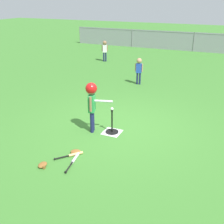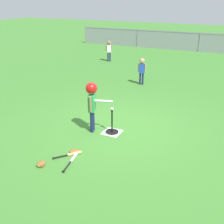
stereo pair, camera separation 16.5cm
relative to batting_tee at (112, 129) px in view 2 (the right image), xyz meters
The scene contains 12 objects.
ground_plane 0.37m from the batting_tee, 76.19° to the left, with size 60.00×60.00×0.00m, color #3D7A2D.
home_plate 0.09m from the batting_tee, 104.04° to the right, with size 0.44×0.44×0.01m, color white.
batting_tee is the anchor object (origin of this frame).
baseball_on_tee 0.54m from the batting_tee, 90.00° to the right, with size 0.07×0.07×0.07m, color white.
batter_child 0.95m from the batting_tee, 163.33° to the right, with size 0.64×0.35×1.27m.
fielder_near_right 8.13m from the batting_tee, 116.83° to the left, with size 0.29×0.21×1.06m.
fielder_deep_right 4.22m from the batting_tee, 100.11° to the left, with size 0.30×0.20×1.01m.
spare_bat_silver 1.51m from the batting_tee, 96.97° to the right, with size 0.18×0.70×0.06m.
spare_bat_wood 1.38m from the batting_tee, 102.99° to the right, with size 0.45×0.51×0.06m.
glove_by_plate 1.26m from the batting_tee, 104.55° to the right, with size 0.27×0.25×0.07m.
glove_near_bats 2.03m from the batting_tee, 108.77° to the right, with size 0.20×0.24×0.07m.
outfield_fence 12.00m from the batting_tee, 89.59° to the left, with size 16.06×0.06×1.15m.
Camera 2 is at (2.56, -5.83, 3.13)m, focal length 43.79 mm.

